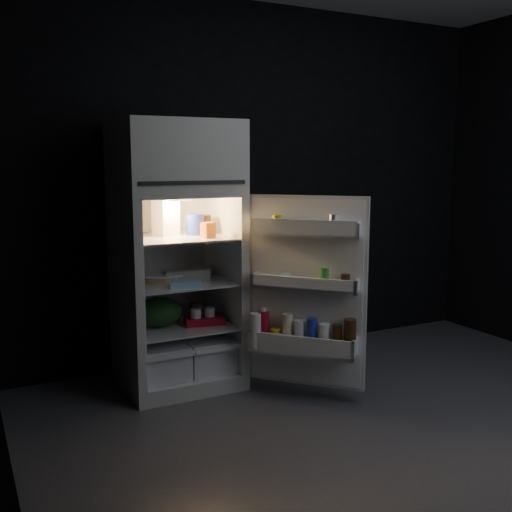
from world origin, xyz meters
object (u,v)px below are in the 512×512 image
fridge_door (306,296)px  egg_carton (187,275)px  refrigerator (175,246)px  yogurt_tray (204,320)px  milk_jug (166,218)px

fridge_door → egg_carton: (-0.57, 0.59, 0.08)m
fridge_door → refrigerator: bearing=134.1°
refrigerator → fridge_door: bearing=-45.9°
fridge_door → egg_carton: size_ratio=4.10×
yogurt_tray → refrigerator: bearing=149.9°
milk_jug → fridge_door: bearing=-61.9°
refrigerator → egg_carton: size_ratio=5.98×
refrigerator → egg_carton: bearing=-45.3°
fridge_door → milk_jug: bearing=135.0°
refrigerator → fridge_door: (0.63, -0.65, -0.28)m
milk_jug → yogurt_tray: size_ratio=0.91×
refrigerator → milk_jug: size_ratio=7.42×
fridge_door → milk_jug: fridge_door is taller
refrigerator → yogurt_tray: 0.54m
fridge_door → yogurt_tray: size_ratio=4.60×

